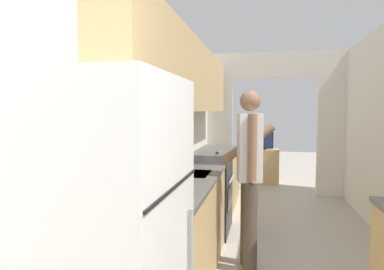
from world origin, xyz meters
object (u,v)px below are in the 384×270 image
object	(u,v)px
tv_cabinet	(261,166)
television	(261,141)
range_oven	(204,195)
person	(249,174)
refrigerator	(102,264)
knife	(218,153)

from	to	relation	value
tv_cabinet	television	size ratio (longest dim) A/B	1.49
range_oven	person	world-z (taller)	person
refrigerator	television	xyz separation A→B (m)	(0.63, 5.71, 0.05)
range_oven	person	xyz separation A→B (m)	(0.58, -0.92, 0.45)
range_oven	knife	xyz separation A→B (m)	(0.07, 0.67, 0.44)
tv_cabinet	knife	bearing A→B (deg)	-103.98
television	person	bearing A→B (deg)	-91.13
refrigerator	range_oven	distance (m)	2.77
person	refrigerator	bearing A→B (deg)	151.40
range_oven	knife	size ratio (longest dim) A/B	3.33
television	knife	world-z (taller)	television
television	tv_cabinet	bearing A→B (deg)	90.00
range_oven	refrigerator	bearing A→B (deg)	-89.54
refrigerator	person	xyz separation A→B (m)	(0.56, 1.83, 0.08)
person	knife	distance (m)	1.66
person	knife	bearing A→B (deg)	6.07
tv_cabinet	knife	size ratio (longest dim) A/B	2.31
refrigerator	range_oven	world-z (taller)	refrigerator
person	knife	size ratio (longest dim) A/B	5.42
tv_cabinet	person	bearing A→B (deg)	-91.12
refrigerator	person	bearing A→B (deg)	73.07
refrigerator	tv_cabinet	bearing A→B (deg)	83.70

